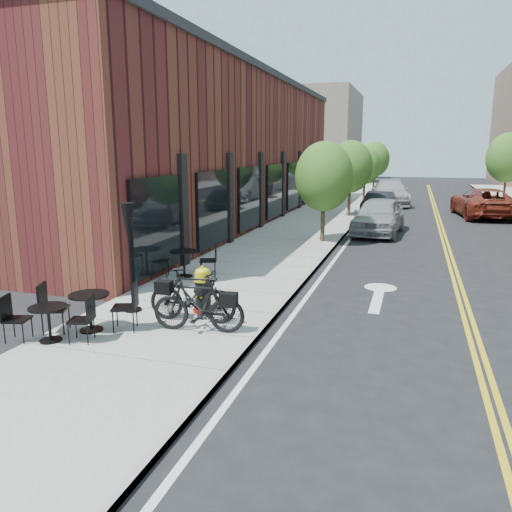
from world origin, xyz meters
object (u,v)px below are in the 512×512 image
(bistro_set_b, at_px, (90,307))
(bicycle_right, at_px, (192,295))
(parked_car_a, at_px, (379,216))
(fire_hydrant, at_px, (203,290))
(parked_car_c, at_px, (390,193))
(patio_umbrella, at_px, (129,234))
(bistro_set_a, at_px, (49,319))
(bistro_set_c, at_px, (184,260))
(parked_car_far, at_px, (483,203))
(bicycle_left, at_px, (199,304))
(parked_car_b, at_px, (378,203))

(bistro_set_b, bearing_deg, bicycle_right, 11.30)
(bistro_set_b, distance_m, parked_car_a, 14.90)
(bistro_set_b, bearing_deg, fire_hydrant, 25.72)
(parked_car_c, bearing_deg, patio_umbrella, -106.84)
(bicycle_right, distance_m, bistro_set_a, 2.75)
(fire_hydrant, xyz_separation_m, bistro_set_c, (-1.73, 2.66, -0.00))
(parked_car_far, bearing_deg, bicycle_left, 63.10)
(bicycle_left, distance_m, bistro_set_b, 2.13)
(bistro_set_b, xyz_separation_m, patio_umbrella, (0.12, 1.34, 1.23))
(bistro_set_c, height_order, parked_car_b, parked_car_b)
(bistro_set_a, bearing_deg, bistro_set_c, 71.05)
(patio_umbrella, bearing_deg, bicycle_left, -20.87)
(fire_hydrant, height_order, parked_car_a, parked_car_a)
(fire_hydrant, bearing_deg, bicycle_left, -80.08)
(bistro_set_b, bearing_deg, bistro_set_a, -140.66)
(fire_hydrant, height_order, parked_car_c, parked_car_c)
(bicycle_left, distance_m, patio_umbrella, 2.37)
(fire_hydrant, xyz_separation_m, parked_car_far, (7.87, 19.79, 0.18))
(parked_car_b, relative_size, parked_car_far, 0.68)
(bicycle_right, xyz_separation_m, parked_car_b, (2.32, 20.01, -0.05))
(bistro_set_a, height_order, parked_car_b, parked_car_b)
(fire_hydrant, relative_size, bicycle_left, 0.56)
(parked_car_c, distance_m, parked_car_far, 7.03)
(bicycle_left, height_order, parked_car_far, parked_car_far)
(bicycle_right, relative_size, patio_umbrella, 0.78)
(bistro_set_b, relative_size, bistro_set_c, 1.01)
(parked_car_b, xyz_separation_m, parked_car_c, (0.35, 5.23, 0.18))
(parked_car_c, xyz_separation_m, parked_car_far, (5.15, -4.78, -0.03))
(bistro_set_a, bearing_deg, parked_car_b, 62.97)
(bicycle_left, height_order, bistro_set_c, bicycle_left)
(bicycle_right, bearing_deg, bistro_set_b, 119.13)
(bistro_set_a, height_order, bistro_set_c, bistro_set_c)
(bistro_set_a, relative_size, parked_car_b, 0.43)
(bistro_set_b, xyz_separation_m, parked_car_far, (9.51, 21.55, 0.18))
(bicycle_left, bearing_deg, patio_umbrella, -118.73)
(bicycle_left, bearing_deg, parked_car_far, 152.53)
(bicycle_left, distance_m, bistro_set_a, 2.77)
(patio_umbrella, bearing_deg, parked_car_b, 78.85)
(bistro_set_c, bearing_deg, parked_car_far, 39.65)
(parked_car_a, bearing_deg, bistro_set_a, -103.60)
(bicycle_right, relative_size, bistro_set_c, 1.03)
(patio_umbrella, height_order, parked_car_c, patio_umbrella)
(bicycle_right, xyz_separation_m, parked_car_c, (2.67, 25.24, 0.13))
(patio_umbrella, height_order, parked_car_b, patio_umbrella)
(patio_umbrella, xyz_separation_m, parked_car_a, (4.38, 12.87, -1.04))
(bistro_set_b, relative_size, parked_car_a, 0.39)
(bistro_set_c, distance_m, patio_umbrella, 3.32)
(bistro_set_a, relative_size, patio_umbrella, 0.69)
(bicycle_left, relative_size, bistro_set_b, 0.99)
(parked_car_far, bearing_deg, parked_car_a, 48.40)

